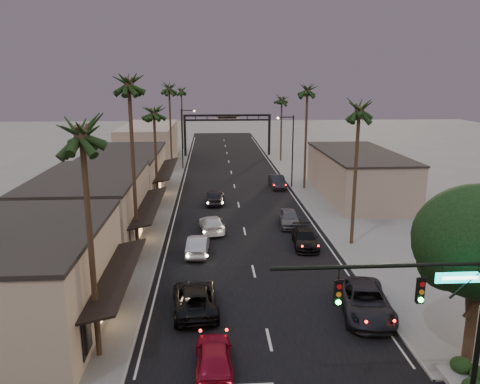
{
  "coord_description": "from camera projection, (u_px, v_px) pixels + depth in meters",
  "views": [
    {
      "loc": [
        -2.92,
        -12.0,
        13.48
      ],
      "look_at": [
        -0.12,
        32.69,
        2.5
      ],
      "focal_mm": 35.0,
      "sensor_mm": 36.0,
      "label": 1
    }
  ],
  "objects": [
    {
      "name": "storefront_near",
      "position": [
        26.0,
        282.0,
        25.21
      ],
      "size": [
        8.0,
        12.0,
        5.5
      ],
      "primitive_type": "cube",
      "color": "#BDAD90",
      "rests_on": "ground"
    },
    {
      "name": "palm_far",
      "position": [
        181.0,
        89.0,
        87.4
      ],
      "size": [
        3.2,
        3.2,
        13.2
      ],
      "color": "#38281C",
      "rests_on": "ground"
    },
    {
      "name": "streetlight_left",
      "position": [
        184.0,
        134.0,
        69.55
      ],
      "size": [
        2.13,
        0.3,
        9.0
      ],
      "color": "black",
      "rests_on": "ground"
    },
    {
      "name": "curbside_far",
      "position": [
        277.0,
        182.0,
        58.62
      ],
      "size": [
        1.85,
        4.81,
        1.56
      ],
      "primitive_type": "imported",
      "rotation": [
        0.0,
        0.0,
        0.04
      ],
      "color": "black",
      "rests_on": "ground"
    },
    {
      "name": "palm_rc",
      "position": [
        282.0,
        97.0,
        75.09
      ],
      "size": [
        3.2,
        3.2,
        12.2
      ],
      "color": "#38281C",
      "rests_on": "ground"
    },
    {
      "name": "sidewalk_left",
      "position": [
        164.0,
        177.0,
        64.83
      ],
      "size": [
        5.0,
        92.0,
        0.12
      ],
      "primitive_type": "cube",
      "color": "slate",
      "rests_on": "ground"
    },
    {
      "name": "oncoming_dgrey",
      "position": [
        215.0,
        197.0,
        51.22
      ],
      "size": [
        2.17,
        4.81,
        1.6
      ],
      "primitive_type": "imported",
      "rotation": [
        0.0,
        0.0,
        3.08
      ],
      "color": "black",
      "rests_on": "ground"
    },
    {
      "name": "oncoming_pickup",
      "position": [
        195.0,
        298.0,
        27.69
      ],
      "size": [
        2.97,
        5.7,
        1.53
      ],
      "primitive_type": "imported",
      "rotation": [
        0.0,
        0.0,
        3.22
      ],
      "color": "black",
      "rests_on": "ground"
    },
    {
      "name": "streetlight_right",
      "position": [
        290.0,
        145.0,
        57.79
      ],
      "size": [
        2.13,
        0.3,
        9.0
      ],
      "color": "black",
      "rests_on": "ground"
    },
    {
      "name": "ground",
      "position": [
        237.0,
        198.0,
        53.79
      ],
      "size": [
        200.0,
        200.0,
        0.0
      ],
      "primitive_type": "plane",
      "color": "slate",
      "rests_on": "ground"
    },
    {
      "name": "palm_ra",
      "position": [
        360.0,
        105.0,
        36.08
      ],
      "size": [
        3.2,
        3.2,
        13.2
      ],
      "color": "#38281C",
      "rests_on": "ground"
    },
    {
      "name": "storefront_mid",
      "position": [
        90.0,
        211.0,
        38.78
      ],
      "size": [
        8.0,
        14.0,
        5.5
      ],
      "primitive_type": "cube",
      "color": "gray",
      "rests_on": "ground"
    },
    {
      "name": "curbside_black",
      "position": [
        305.0,
        238.0,
        38.24
      ],
      "size": [
        2.27,
        4.88,
        1.38
      ],
      "primitive_type": "imported",
      "rotation": [
        0.0,
        0.0,
        -0.07
      ],
      "color": "black",
      "rests_on": "ground"
    },
    {
      "name": "sidewalk_right",
      "position": [
        299.0,
        175.0,
        65.99
      ],
      "size": [
        5.0,
        92.0,
        0.12
      ],
      "primitive_type": "cube",
      "color": "slate",
      "rests_on": "ground"
    },
    {
      "name": "palm_lc",
      "position": [
        154.0,
        108.0,
        46.9
      ],
      "size": [
        3.2,
        3.2,
        12.2
      ],
      "color": "#38281C",
      "rests_on": "ground"
    },
    {
      "name": "arch",
      "position": [
        227.0,
        124.0,
        81.56
      ],
      "size": [
        15.2,
        0.4,
        7.27
      ],
      "color": "black",
      "rests_on": "ground"
    },
    {
      "name": "curbside_near",
      "position": [
        365.0,
        301.0,
        27.16
      ],
      "size": [
        3.47,
        6.27,
        1.66
      ],
      "primitive_type": "imported",
      "rotation": [
        0.0,
        0.0,
        -0.12
      ],
      "color": "black",
      "rests_on": "ground"
    },
    {
      "name": "palm_lb",
      "position": [
        129.0,
        79.0,
        32.64
      ],
      "size": [
        3.2,
        3.2,
        15.2
      ],
      "color": "#38281C",
      "rests_on": "ground"
    },
    {
      "name": "oncoming_red",
      "position": [
        214.0,
        357.0,
        21.92
      ],
      "size": [
        1.82,
        4.36,
        1.47
      ],
      "primitive_type": "imported",
      "rotation": [
        0.0,
        0.0,
        3.16
      ],
      "color": "maroon",
      "rests_on": "ground"
    },
    {
      "name": "road",
      "position": [
        235.0,
        188.0,
        58.64
      ],
      "size": [
        14.0,
        120.0,
        0.02
      ],
      "primitive_type": "cube",
      "color": "black",
      "rests_on": "ground"
    },
    {
      "name": "palm_ld",
      "position": [
        169.0,
        85.0,
        64.86
      ],
      "size": [
        3.2,
        3.2,
        14.2
      ],
      "color": "#38281C",
      "rests_on": "ground"
    },
    {
      "name": "storefront_far",
      "position": [
        125.0,
        175.0,
        54.35
      ],
      "size": [
        8.0,
        16.0,
        5.0
      ],
      "primitive_type": "cube",
      "color": "#BDAD90",
      "rests_on": "ground"
    },
    {
      "name": "palm_rb",
      "position": [
        308.0,
        87.0,
        55.24
      ],
      "size": [
        3.2,
        3.2,
        14.2
      ],
      "color": "#38281C",
      "rests_on": "ground"
    },
    {
      "name": "curbside_grey",
      "position": [
        289.0,
        218.0,
        43.53
      ],
      "size": [
        2.09,
        4.56,
        1.52
      ],
      "primitive_type": "imported",
      "rotation": [
        0.0,
        0.0,
        -0.07
      ],
      "color": "#535358",
      "rests_on": "ground"
    },
    {
      "name": "storefront_dist",
      "position": [
        149.0,
        143.0,
        76.52
      ],
      "size": [
        8.0,
        20.0,
        6.0
      ],
      "primitive_type": "cube",
      "color": "gray",
      "rests_on": "ground"
    },
    {
      "name": "building_right",
      "position": [
        358.0,
        175.0,
        54.05
      ],
      "size": [
        8.0,
        18.0,
        5.0
      ],
      "primitive_type": "cube",
      "color": "gray",
      "rests_on": "ground"
    },
    {
      "name": "palm_la",
      "position": [
        81.0,
        125.0,
        20.5
      ],
      "size": [
        3.2,
        3.2,
        13.2
      ],
      "color": "#38281C",
      "rests_on": "ground"
    },
    {
      "name": "traffic_signal",
      "position": [
        436.0,
        301.0,
        18.04
      ],
      "size": [
        8.51,
        0.22,
        7.8
      ],
      "color": "black",
      "rests_on": "ground"
    },
    {
      "name": "oncoming_white",
      "position": [
        212.0,
        224.0,
        42.01
      ],
      "size": [
        2.5,
        5.0,
        1.4
      ],
      "primitive_type": "imported",
      "rotation": [
        0.0,
        0.0,
        3.26
      ],
      "color": "silver",
      "rests_on": "ground"
    },
    {
      "name": "oncoming_silver",
      "position": [
        198.0,
        245.0,
        36.6
      ],
      "size": [
        1.82,
        4.51,
        1.46
      ],
      "primitive_type": "imported",
      "rotation": [
        0.0,
        0.0,
        3.08
      ],
      "color": "#ABABB0",
      "rests_on": "ground"
    }
  ]
}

